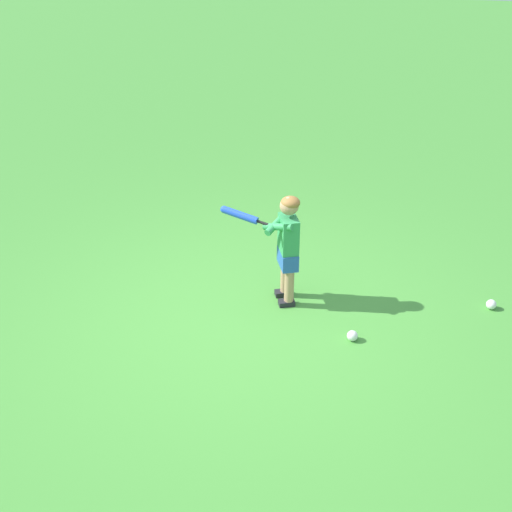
# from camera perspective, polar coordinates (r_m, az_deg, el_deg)

# --- Properties ---
(ground_plane) EXTENTS (40.00, 40.00, 0.00)m
(ground_plane) POSITION_cam_1_polar(r_m,az_deg,el_deg) (6.01, -1.36, -5.74)
(ground_plane) COLOR #479338
(child_batter) EXTENTS (0.31, 0.77, 1.08)m
(child_batter) POSITION_cam_1_polar(r_m,az_deg,el_deg) (5.98, 2.54, 1.41)
(child_batter) COLOR #232328
(child_batter) RESTS_ON ground
(play_ball_far_right) EXTENTS (0.09, 0.09, 0.09)m
(play_ball_far_right) POSITION_cam_1_polar(r_m,az_deg,el_deg) (6.54, 19.74, -3.98)
(play_ball_far_right) COLOR white
(play_ball_far_right) RESTS_ON ground
(play_ball_center_lawn) EXTENTS (0.10, 0.10, 0.10)m
(play_ball_center_lawn) POSITION_cam_1_polar(r_m,az_deg,el_deg) (5.82, 8.36, -6.86)
(play_ball_center_lawn) COLOR white
(play_ball_center_lawn) RESTS_ON ground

